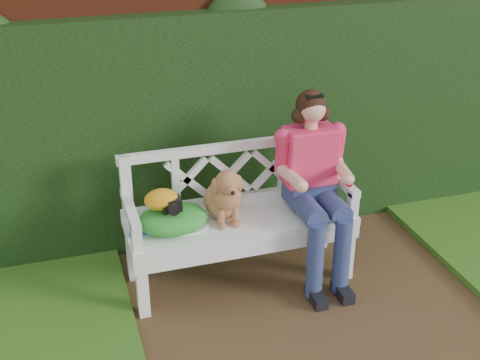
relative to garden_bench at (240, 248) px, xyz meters
name	(u,v)px	position (x,y,z in m)	size (l,w,h in m)	color
brick_wall	(249,84)	(0.33, 0.84, 0.86)	(10.00, 0.30, 2.20)	maroon
ivy_hedge	(258,126)	(0.33, 0.62, 0.61)	(10.00, 0.18, 1.70)	#264B1A
garden_bench	(240,248)	(0.00, 0.00, 0.00)	(1.58, 0.60, 0.48)	white
seated_woman	(310,191)	(0.48, -0.02, 0.37)	(0.51, 0.68, 1.21)	#FF6476
dog	(224,192)	(-0.11, 0.01, 0.44)	(0.26, 0.35, 0.39)	#AB723B
tennis_racket	(183,227)	(-0.39, -0.04, 0.25)	(0.53, 0.22, 0.03)	silver
green_bag	(173,219)	(-0.45, -0.02, 0.32)	(0.45, 0.34, 0.15)	green
camera_item	(171,204)	(-0.46, -0.04, 0.43)	(0.12, 0.09, 0.08)	black
baseball_glove	(161,199)	(-0.52, -0.02, 0.46)	(0.21, 0.16, 0.13)	orange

